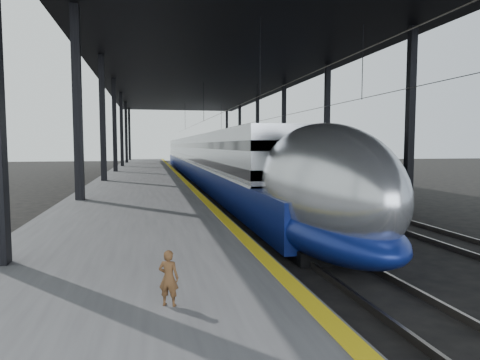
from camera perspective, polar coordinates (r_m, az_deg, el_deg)
name	(u,v)px	position (r m, az deg, el deg)	size (l,w,h in m)	color
ground	(240,243)	(14.55, -0.03, -8.38)	(160.00, 160.00, 0.00)	black
platform	(142,181)	(33.98, -12.96, -0.17)	(6.00, 80.00, 1.00)	#4C4C4F
yellow_strip	(178,174)	(34.01, -8.25, 0.76)	(0.30, 80.00, 0.01)	yellow
rails	(242,185)	(34.82, 0.33, -0.63)	(6.52, 80.00, 0.16)	slate
canopy	(210,71)	(34.70, -3.99, 14.31)	(18.00, 75.00, 9.47)	black
tgv_train	(203,160)	(39.68, -4.91, 2.64)	(2.84, 65.20, 4.07)	#B1B4B8
second_train	(231,156)	(52.90, -1.24, 3.27)	(2.89, 56.05, 3.97)	navy
child	(169,278)	(6.29, -9.50, -12.75)	(0.29, 0.19, 0.81)	#52341B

